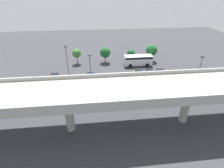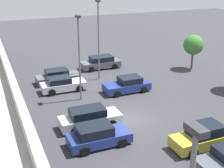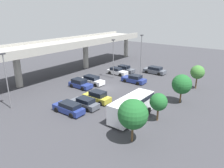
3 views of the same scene
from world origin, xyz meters
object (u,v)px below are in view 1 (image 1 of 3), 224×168
(tree_front_centre, at_px, (131,53))
(lamp_post_near_aisle, at_px, (199,73))
(parked_car_3, at_px, (132,89))
(parked_car_4, at_px, (118,89))
(parked_car_2, at_px, (139,74))
(parked_car_8, at_px, (54,79))
(parked_car_7, at_px, (64,92))
(lamp_post_by_overpass, at_px, (67,63))
(parked_car_5, at_px, (91,78))
(tree_front_far_right, at_px, (77,53))
(lamp_post_mid_lot, at_px, (90,71))
(parked_car_0, at_px, (161,74))
(tree_front_right, at_px, (105,52))
(parked_car_1, at_px, (150,74))
(tree_front_left, at_px, (152,50))
(parked_car_6, at_px, (77,92))
(shuttle_bus, at_px, (138,60))

(tree_front_centre, bearing_deg, lamp_post_near_aisle, 116.70)
(parked_car_3, bearing_deg, parked_car_4, 82.64)
(parked_car_2, relative_size, parked_car_8, 0.91)
(parked_car_7, distance_m, lamp_post_by_overpass, 6.35)
(parked_car_5, xyz_separation_m, tree_front_far_right, (3.76, -10.61, 2.31))
(lamp_post_mid_lot, bearing_deg, parked_car_0, -163.95)
(parked_car_5, bearing_deg, parked_car_7, -42.20)
(parked_car_5, bearing_deg, tree_front_right, 158.86)
(parked_car_4, height_order, lamp_post_near_aisle, lamp_post_near_aisle)
(parked_car_1, distance_m, parked_car_4, 10.68)
(tree_front_right, bearing_deg, lamp_post_by_overpass, 53.73)
(parked_car_8, height_order, lamp_post_mid_lot, lamp_post_mid_lot)
(parked_car_2, height_order, parked_car_5, parked_car_2)
(lamp_post_by_overpass, bearing_deg, lamp_post_mid_lot, 142.58)
(parked_car_0, xyz_separation_m, tree_front_centre, (5.30, -10.60, 1.77))
(parked_car_0, height_order, parked_car_5, parked_car_0)
(parked_car_7, bearing_deg, tree_front_far_right, -5.45)
(lamp_post_mid_lot, height_order, tree_front_left, lamp_post_mid_lot)
(parked_car_3, xyz_separation_m, lamp_post_by_overpass, (13.05, -5.01, 4.29))
(lamp_post_near_aisle, bearing_deg, tree_front_centre, -63.30)
(parked_car_3, bearing_deg, tree_front_centre, -10.37)
(tree_front_centre, relative_size, tree_front_far_right, 0.86)
(parked_car_7, xyz_separation_m, tree_front_left, (-22.71, -16.20, 2.50))
(parked_car_6, relative_size, tree_front_centre, 1.24)
(parked_car_3, xyz_separation_m, parked_car_7, (13.71, -0.44, -0.07))
(tree_front_left, bearing_deg, parked_car_6, 39.12)
(parked_car_8, distance_m, tree_front_left, 27.69)
(parked_car_5, relative_size, tree_front_right, 1.06)
(parked_car_1, distance_m, lamp_post_by_overpass, 19.40)
(lamp_post_near_aisle, distance_m, lamp_post_mid_lot, 20.81)
(parked_car_1, distance_m, parked_car_3, 8.83)
(shuttle_bus, xyz_separation_m, tree_front_far_right, (16.61, -3.18, 1.34))
(parked_car_7, xyz_separation_m, tree_front_far_right, (-1.58, -16.50, 2.33))
(parked_car_8, height_order, lamp_post_by_overpass, lamp_post_by_overpass)
(tree_front_right, bearing_deg, parked_car_4, 94.88)
(parked_car_1, relative_size, shuttle_bus, 0.60)
(parked_car_4, bearing_deg, parked_car_8, 65.80)
(parked_car_1, distance_m, parked_car_5, 14.18)
(tree_front_far_right, bearing_deg, tree_front_left, 179.20)
(tree_front_left, bearing_deg, parked_car_7, 35.50)
(parked_car_4, distance_m, tree_front_left, 20.27)
(parked_car_2, xyz_separation_m, lamp_post_mid_lot, (11.35, 5.32, 3.87))
(parked_car_0, xyz_separation_m, parked_car_2, (5.28, -0.54, 0.04))
(parked_car_0, bearing_deg, lamp_post_near_aisle, 26.90)
(lamp_post_mid_lot, xyz_separation_m, tree_front_far_right, (3.87, -15.58, -1.65))
(parked_car_2, distance_m, tree_front_centre, 10.20)
(parked_car_8, bearing_deg, parked_car_3, 68.45)
(parked_car_6, bearing_deg, parked_car_4, -89.53)
(parked_car_0, xyz_separation_m, lamp_post_by_overpass, (21.41, 1.13, 4.29))
(lamp_post_mid_lot, distance_m, tree_front_right, 16.24)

